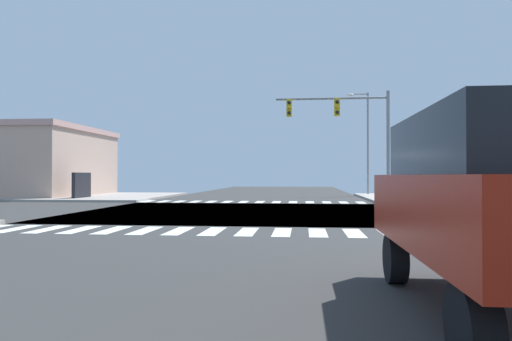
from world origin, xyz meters
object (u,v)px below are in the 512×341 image
object	(u,v)px
bank_building	(25,162)
traffic_signal_mast	(344,120)
suv_queued_1	(493,194)
street_lamp	(365,134)

from	to	relation	value
bank_building	traffic_signal_mast	bearing A→B (deg)	-13.30
traffic_signal_mast	suv_queued_1	bearing A→B (deg)	-90.72
traffic_signal_mast	bank_building	distance (m)	24.56
street_lamp	bank_building	xyz separation A→B (m)	(-26.31, -4.09, -2.27)
street_lamp	suv_queued_1	xyz separation A→B (m)	(-2.79, -31.84, -3.52)
street_lamp	suv_queued_1	size ratio (longest dim) A/B	1.79
traffic_signal_mast	suv_queued_1	distance (m)	22.39
traffic_signal_mast	street_lamp	bearing A→B (deg)	75.50
traffic_signal_mast	bank_building	size ratio (longest dim) A/B	0.55
street_lamp	suv_queued_1	distance (m)	32.15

